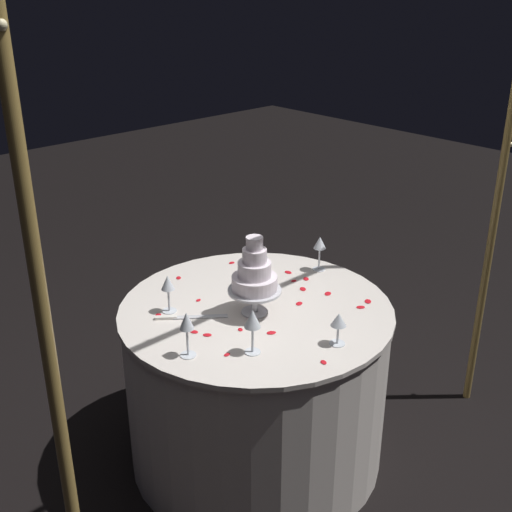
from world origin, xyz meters
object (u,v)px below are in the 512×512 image
tiered_cake (255,276)px  wine_glass_0 (168,285)px  wine_glass_2 (252,321)px  main_table (256,383)px  wine_glass_3 (263,255)px  decorative_arch (349,167)px  wine_glass_5 (320,245)px  wine_glass_1 (338,322)px  cake_knife (186,317)px  wine_glass_4 (187,324)px

tiered_cake → wine_glass_0: 0.36m
wine_glass_2 → wine_glass_0: bearing=-85.5°
main_table → wine_glass_3: 0.57m
decorative_arch → wine_glass_5: bearing=-132.3°
wine_glass_1 → tiered_cake: bearing=-81.1°
wine_glass_1 → wine_glass_3: wine_glass_3 is taller
wine_glass_5 → main_table: bearing=8.5°
tiered_cake → wine_glass_1: bearing=98.9°
decorative_arch → wine_glass_0: bearing=-67.1°
decorative_arch → wine_glass_1: (-0.03, -0.03, -0.60)m
wine_glass_3 → wine_glass_5: 0.28m
decorative_arch → wine_glass_5: decorative_arch is taller
tiered_cake → cake_knife: size_ratio=1.38×
main_table → wine_glass_4: bearing=12.9°
wine_glass_0 → wine_glass_2: size_ratio=0.91×
wine_glass_3 → main_table: bearing=41.0°
wine_glass_4 → wine_glass_5: (-0.91, -0.17, -0.01)m
main_table → tiered_cake: tiered_cake is taller
wine_glass_3 → cake_knife: 0.51m
tiered_cake → cake_knife: bearing=-33.9°
decorative_arch → wine_glass_4: size_ratio=12.56×
wine_glass_1 → wine_glass_5: 0.67m
wine_glass_1 → cake_knife: size_ratio=0.54×
wine_glass_1 → wine_glass_2: 0.33m
decorative_arch → wine_glass_2: decorative_arch is taller
wine_glass_0 → wine_glass_5: (-0.76, 0.15, 0.01)m
tiered_cake → wine_glass_2: 0.30m
decorative_arch → wine_glass_0: size_ratio=13.76×
main_table → tiered_cake: 0.55m
main_table → wine_glass_5: (-0.47, -0.07, 0.51)m
wine_glass_1 → wine_glass_4: 0.56m
main_table → wine_glass_4: wine_glass_4 is taller
cake_knife → wine_glass_1: bearing=118.2°
wine_glass_5 → cake_knife: size_ratio=0.68×
tiered_cake → wine_glass_1: (-0.06, 0.39, -0.07)m
wine_glass_0 → wine_glass_2: bearing=94.5°
wine_glass_4 → wine_glass_5: bearing=-169.3°
wine_glass_2 → cake_knife: 0.39m
tiered_cake → cake_knife: tiered_cake is taller
cake_knife → main_table: bearing=154.8°
wine_glass_0 → wine_glass_5: bearing=168.8°
wine_glass_4 → cake_knife: 0.31m
main_table → wine_glass_4: 0.68m
decorative_arch → wine_glass_5: 0.91m
wine_glass_2 → wine_glass_3: (-0.48, -0.44, -0.03)m
decorative_arch → wine_glass_3: 0.91m
wine_glass_0 → wine_glass_1: size_ratio=1.25×
tiered_cake → wine_glass_5: bearing=-168.8°
cake_knife → wine_glass_5: bearing=175.7°
wine_glass_1 → wine_glass_3: (-0.20, -0.62, 0.01)m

